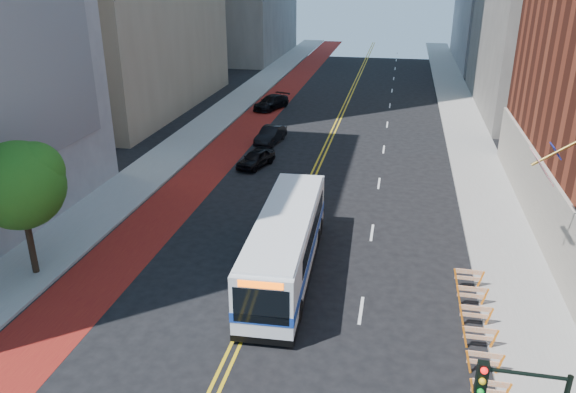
# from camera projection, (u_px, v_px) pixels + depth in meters

# --- Properties ---
(ground) EXTENTS (160.00, 160.00, 0.00)m
(ground) POSITION_uv_depth(u_px,v_px,m) (216.00, 388.00, 20.44)
(ground) COLOR black
(ground) RESTS_ON ground
(sidewalk_left) EXTENTS (4.00, 140.00, 0.15)m
(sidewalk_left) POSITION_uv_depth(u_px,v_px,m) (193.00, 137.00, 49.76)
(sidewalk_left) COLOR gray
(sidewalk_left) RESTS_ON ground
(sidewalk_right) EXTENTS (4.00, 140.00, 0.15)m
(sidewalk_right) POSITION_uv_depth(u_px,v_px,m) (474.00, 154.00, 45.40)
(sidewalk_right) COLOR gray
(sidewalk_right) RESTS_ON ground
(bus_lane_paint) EXTENTS (3.60, 140.00, 0.01)m
(bus_lane_paint) POSITION_uv_depth(u_px,v_px,m) (235.00, 141.00, 49.08)
(bus_lane_paint) COLOR maroon
(bus_lane_paint) RESTS_ON ground
(center_line_inner) EXTENTS (0.14, 140.00, 0.01)m
(center_line_inner) POSITION_uv_depth(u_px,v_px,m) (324.00, 146.00, 47.64)
(center_line_inner) COLOR gold
(center_line_inner) RESTS_ON ground
(center_line_outer) EXTENTS (0.14, 140.00, 0.01)m
(center_line_outer) POSITION_uv_depth(u_px,v_px,m) (329.00, 146.00, 47.57)
(center_line_outer) COLOR gold
(center_line_outer) RESTS_ON ground
(lane_dashes) EXTENTS (0.14, 98.20, 0.01)m
(lane_dashes) POSITION_uv_depth(u_px,v_px,m) (387.00, 125.00, 53.98)
(lane_dashes) COLOR silver
(lane_dashes) RESTS_ON ground
(construction_barriers) EXTENTS (1.42, 10.91, 1.00)m
(construction_barriers) POSITION_uv_depth(u_px,v_px,m) (482.00, 347.00, 21.53)
(construction_barriers) COLOR orange
(construction_barriers) RESTS_ON ground
(street_tree) EXTENTS (4.20, 4.20, 6.70)m
(street_tree) POSITION_uv_depth(u_px,v_px,m) (20.00, 182.00, 26.07)
(street_tree) COLOR black
(street_tree) RESTS_ON sidewalk_left
(transit_bus) EXTENTS (3.06, 11.93, 3.25)m
(transit_bus) POSITION_uv_depth(u_px,v_px,m) (286.00, 243.00, 27.38)
(transit_bus) COLOR white
(transit_bus) RESTS_ON ground
(car_a) EXTENTS (2.64, 4.12, 1.30)m
(car_a) POSITION_uv_depth(u_px,v_px,m) (256.00, 158.00, 42.51)
(car_a) COLOR black
(car_a) RESTS_ON ground
(car_b) EXTENTS (2.11, 4.47, 1.42)m
(car_b) POSITION_uv_depth(u_px,v_px,m) (271.00, 135.00, 48.16)
(car_b) COLOR black
(car_b) RESTS_ON ground
(car_c) EXTENTS (3.56, 5.26, 1.42)m
(car_c) POSITION_uv_depth(u_px,v_px,m) (271.00, 102.00, 59.56)
(car_c) COLOR black
(car_c) RESTS_ON ground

